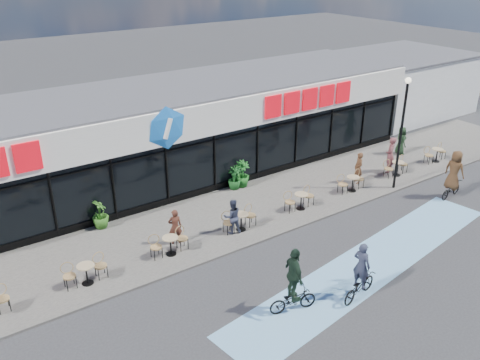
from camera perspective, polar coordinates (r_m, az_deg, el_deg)
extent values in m
plane|color=#28282B|center=(18.29, 2.37, -11.19)|extent=(120.00, 120.00, 0.00)
cube|color=#5F5B54|center=(21.44, -4.91, -5.28)|extent=(44.00, 5.00, 0.10)
cube|color=#669AC2|center=(19.75, 14.50, -9.06)|extent=(14.17, 4.13, 0.01)
cube|color=black|center=(25.30, -11.33, 2.77)|extent=(30.00, 6.00, 3.00)
cube|color=white|center=(24.44, -11.62, 7.56)|extent=(30.60, 6.30, 1.50)
cube|color=#47474C|center=(24.36, -11.92, 9.44)|extent=(30.60, 6.30, 0.10)
cube|color=#0D2A99|center=(22.16, -8.40, 4.13)|extent=(30.60, 0.08, 0.18)
cube|color=black|center=(22.31, -8.35, 3.18)|extent=(30.00, 0.06, 0.08)
cube|color=black|center=(23.31, -8.00, -2.44)|extent=(30.00, 0.10, 0.40)
cube|color=red|center=(26.07, 7.79, 9.01)|extent=(5.63, 0.18, 1.10)
ellipsoid|color=blue|center=(21.69, -8.21, 5.80)|extent=(1.90, 0.24, 1.90)
cylinder|color=black|center=(21.25, -20.23, -2.68)|extent=(0.10, 0.10, 3.00)
cylinder|color=black|center=(21.87, -14.00, -1.05)|extent=(0.10, 0.10, 3.00)
cylinder|color=black|center=(22.75, -8.18, 0.48)|extent=(0.10, 0.10, 3.00)
cylinder|color=black|center=(23.85, -2.84, 1.87)|extent=(0.10, 0.10, 3.00)
cylinder|color=black|center=(25.16, 1.99, 3.12)|extent=(0.10, 0.10, 3.00)
cylinder|color=black|center=(26.64, 6.32, 4.22)|extent=(0.10, 0.10, 3.00)
cylinder|color=black|center=(28.27, 10.18, 5.18)|extent=(0.10, 0.10, 3.00)
cylinder|color=black|center=(30.01, 13.63, 6.02)|extent=(0.10, 0.10, 3.00)
cylinder|color=black|center=(31.85, 16.69, 6.74)|extent=(0.10, 0.10, 3.00)
cube|color=white|center=(38.32, 17.45, 10.32)|extent=(9.00, 7.00, 4.00)
cube|color=#47474C|center=(37.91, 17.84, 13.31)|extent=(9.20, 7.20, 0.12)
cylinder|color=black|center=(24.86, 17.56, 4.59)|extent=(0.12, 0.12, 5.16)
sphere|color=#FFF2CC|center=(24.13, 18.37, 10.57)|extent=(0.28, 0.28, 0.28)
cylinder|color=tan|center=(18.33, -16.97, -9.21)|extent=(0.60, 0.60, 0.04)
cylinder|color=black|center=(18.52, -16.84, -10.11)|extent=(0.06, 0.06, 0.70)
cylinder|color=black|center=(18.72, -16.70, -11.02)|extent=(0.40, 0.40, 0.02)
cylinder|color=tan|center=(19.29, -7.85, -6.45)|extent=(0.60, 0.60, 0.04)
cylinder|color=black|center=(19.47, -7.79, -7.33)|extent=(0.06, 0.06, 0.70)
cylinder|color=black|center=(19.66, -7.73, -8.22)|extent=(0.40, 0.40, 0.02)
cylinder|color=tan|center=(20.72, 0.13, -3.87)|extent=(0.60, 0.60, 0.04)
cylinder|color=black|center=(20.88, 0.13, -4.72)|extent=(0.06, 0.06, 0.70)
cylinder|color=black|center=(21.06, 0.13, -5.57)|extent=(0.40, 0.40, 0.02)
cylinder|color=tan|center=(22.52, 6.91, -1.61)|extent=(0.60, 0.60, 0.04)
cylinder|color=black|center=(22.68, 6.87, -2.40)|extent=(0.06, 0.06, 0.70)
cylinder|color=black|center=(22.84, 6.82, -3.21)|extent=(0.40, 0.40, 0.02)
cylinder|color=tan|center=(24.63, 12.60, 0.31)|extent=(0.60, 0.60, 0.04)
cylinder|color=black|center=(24.77, 12.53, -0.42)|extent=(0.06, 0.06, 0.70)
cylinder|color=black|center=(24.92, 12.45, -1.18)|extent=(0.40, 0.40, 0.02)
cylinder|color=tan|center=(26.96, 17.35, 1.92)|extent=(0.60, 0.60, 0.04)
cylinder|color=black|center=(27.09, 17.26, 1.23)|extent=(0.06, 0.06, 0.70)
cylinder|color=black|center=(27.23, 17.17, 0.54)|extent=(0.40, 0.40, 0.02)
cylinder|color=tan|center=(29.46, 21.33, 3.25)|extent=(0.60, 0.60, 0.04)
cylinder|color=black|center=(29.58, 21.23, 2.62)|extent=(0.06, 0.06, 0.70)
cylinder|color=black|center=(29.71, 21.12, 1.97)|extent=(0.40, 0.40, 0.02)
imported|color=#2B5D1A|center=(21.74, -15.45, -3.72)|extent=(0.79, 0.79, 1.22)
imported|color=#144618|center=(24.34, -0.66, 0.22)|extent=(0.87, 0.87, 1.11)
imported|color=#195A1B|center=(24.59, 0.22, 0.71)|extent=(0.89, 0.89, 1.29)
imported|color=#442218|center=(19.96, -7.29, -5.21)|extent=(0.63, 0.51, 1.47)
imported|color=#2D3247|center=(20.52, -0.86, -4.11)|extent=(0.86, 0.75, 1.48)
imported|color=#4D2F1B|center=(25.57, 13.16, 1.34)|extent=(0.56, 0.67, 1.57)
imported|color=black|center=(29.91, 17.64, 4.24)|extent=(0.76, 0.91, 1.58)
imported|color=brown|center=(27.19, 16.52, 2.73)|extent=(0.82, 0.76, 1.89)
imported|color=black|center=(17.69, 13.23, -11.53)|extent=(1.78, 0.91, 0.89)
imported|color=#272B3D|center=(17.23, 13.50, -9.30)|extent=(0.50, 0.67, 1.65)
imported|color=black|center=(25.76, 22.60, -0.96)|extent=(1.62, 0.74, 0.82)
imported|color=#432B18|center=(25.39, 22.95, 1.03)|extent=(0.71, 0.98, 1.87)
imported|color=black|center=(16.79, 5.95, -13.23)|extent=(1.70, 0.96, 0.84)
imported|color=black|center=(16.23, 6.10, -10.55)|extent=(0.72, 1.17, 1.86)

